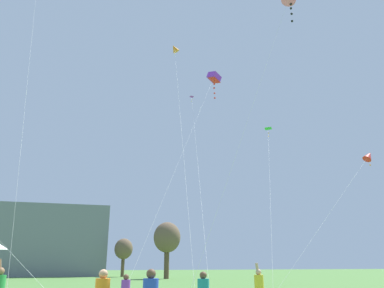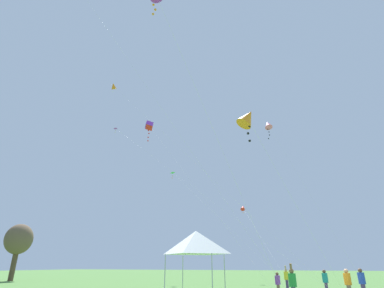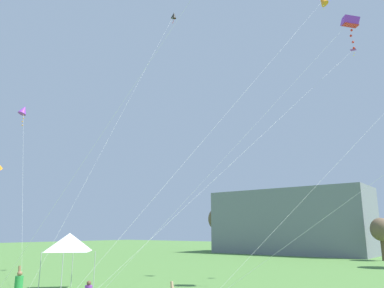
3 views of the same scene
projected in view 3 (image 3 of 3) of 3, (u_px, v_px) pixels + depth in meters
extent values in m
cube|color=slate|center=(290.00, 222.00, 64.86)|extent=(26.36, 10.27, 10.78)
cylinder|color=brown|center=(383.00, 250.00, 49.78)|extent=(0.51, 0.51, 2.83)
ellipsoid|color=brown|center=(381.00, 229.00, 50.38)|extent=(2.77, 2.77, 3.08)
cylinder|color=brown|center=(219.00, 240.00, 70.92)|extent=(0.77, 0.77, 4.24)
ellipsoid|color=brown|center=(219.00, 219.00, 71.81)|extent=(4.16, 4.16, 4.62)
cylinder|color=#B7B7BC|center=(40.00, 271.00, 24.86)|extent=(0.05, 0.05, 2.50)
cylinder|color=#B7B7BC|center=(62.00, 274.00, 23.37)|extent=(0.05, 0.05, 2.50)
cylinder|color=#B7B7BC|center=(72.00, 268.00, 26.79)|extent=(0.05, 0.05, 2.50)
cylinder|color=#B7B7BC|center=(94.00, 270.00, 25.30)|extent=(0.05, 0.05, 2.50)
pyramid|color=white|center=(69.00, 242.00, 25.50)|extent=(2.78, 2.78, 1.23)
sphere|color=brown|center=(89.00, 283.00, 18.22)|extent=(0.22, 0.22, 0.22)
cylinder|color=#288E3D|center=(19.00, 283.00, 19.86)|extent=(0.42, 0.42, 0.69)
sphere|color=#896042|center=(20.00, 274.00, 19.96)|extent=(0.26, 0.26, 0.26)
cylinder|color=#896042|center=(19.00, 271.00, 20.01)|extent=(0.22, 0.14, 0.60)
cylinder|color=silver|center=(335.00, 165.00, 18.74)|extent=(8.34, 15.02, 14.14)
cylinder|color=silver|center=(23.00, 185.00, 25.93)|extent=(9.61, 3.90, 13.91)
cone|color=purple|center=(24.00, 110.00, 31.85)|extent=(0.77, 0.95, 0.93)
sphere|color=orange|center=(24.00, 115.00, 31.80)|extent=(0.11, 0.11, 0.11)
sphere|color=orange|center=(24.00, 118.00, 31.70)|extent=(0.11, 0.11, 0.11)
sphere|color=orange|center=(22.00, 122.00, 31.54)|extent=(0.11, 0.11, 0.11)
sphere|color=orange|center=(22.00, 125.00, 31.57)|extent=(0.11, 0.11, 0.11)
cylinder|color=silver|center=(263.00, 134.00, 23.42)|extent=(6.23, 24.32, 19.54)
pyramid|color=purple|center=(353.00, 49.00, 33.17)|extent=(0.65, 0.69, 0.12)
sphere|color=yellow|center=(354.00, 53.00, 33.06)|extent=(0.08, 0.08, 0.08)
sphere|color=yellow|center=(354.00, 56.00, 33.07)|extent=(0.08, 0.08, 0.08)
cylinder|color=silver|center=(333.00, 212.00, 13.95)|extent=(11.65, 5.83, 9.12)
cylinder|color=silver|center=(116.00, 113.00, 14.91)|extent=(8.17, 5.91, 16.89)
cylinder|color=silver|center=(123.00, 111.00, 29.74)|extent=(3.70, 16.29, 26.41)
cone|color=black|center=(174.00, 15.00, 40.10)|extent=(0.74, 0.70, 0.78)
sphere|color=red|center=(175.00, 19.00, 40.04)|extent=(0.09, 0.09, 0.09)
sphere|color=red|center=(173.00, 21.00, 40.00)|extent=(0.09, 0.09, 0.09)
sphere|color=red|center=(173.00, 23.00, 39.88)|extent=(0.09, 0.09, 0.09)
cylinder|color=silver|center=(241.00, 96.00, 24.63)|extent=(4.60, 23.92, 25.03)
cone|color=orange|center=(323.00, 1.00, 35.33)|extent=(1.27, 1.05, 1.22)
sphere|color=white|center=(323.00, 5.00, 35.14)|extent=(0.12, 0.12, 0.12)
sphere|color=white|center=(324.00, 9.00, 35.17)|extent=(0.12, 0.12, 0.12)
cylinder|color=silver|center=(247.00, 133.00, 23.57)|extent=(9.94, 15.94, 19.71)
cube|color=purple|center=(350.00, 21.00, 28.99)|extent=(1.57, 1.46, 1.06)
cube|color=red|center=(350.00, 25.00, 28.92)|extent=(1.32, 1.33, 0.49)
sphere|color=red|center=(352.00, 30.00, 28.87)|extent=(0.18, 0.18, 0.18)
sphere|color=red|center=(351.00, 36.00, 28.69)|extent=(0.18, 0.18, 0.18)
sphere|color=red|center=(353.00, 42.00, 28.63)|extent=(0.18, 0.18, 0.18)
sphere|color=red|center=(354.00, 48.00, 28.51)|extent=(0.18, 0.18, 0.18)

